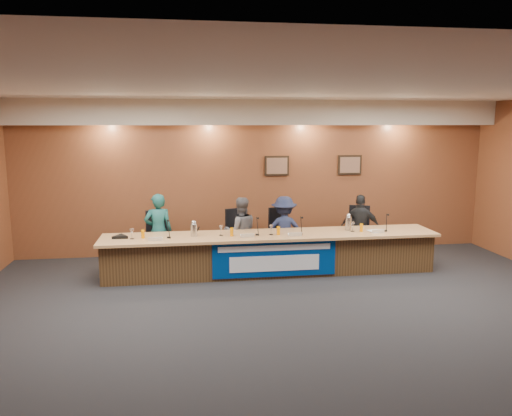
# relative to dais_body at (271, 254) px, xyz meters

# --- Properties ---
(floor) EXTENTS (10.00, 10.00, 0.00)m
(floor) POSITION_rel_dais_body_xyz_m (0.00, -2.40, -0.35)
(floor) COLOR black
(floor) RESTS_ON ground
(ceiling) EXTENTS (10.00, 8.00, 0.04)m
(ceiling) POSITION_rel_dais_body_xyz_m (0.00, -2.40, 2.85)
(ceiling) COLOR silver
(ceiling) RESTS_ON wall_back
(wall_back) EXTENTS (10.00, 0.04, 3.20)m
(wall_back) POSITION_rel_dais_body_xyz_m (0.00, 1.60, 1.25)
(wall_back) COLOR brown
(wall_back) RESTS_ON floor
(soffit) EXTENTS (10.00, 0.50, 0.50)m
(soffit) POSITION_rel_dais_body_xyz_m (0.00, 1.35, 2.60)
(soffit) COLOR beige
(soffit) RESTS_ON wall_back
(dais_body) EXTENTS (6.00, 0.80, 0.70)m
(dais_body) POSITION_rel_dais_body_xyz_m (0.00, 0.00, 0.00)
(dais_body) COLOR #49311A
(dais_body) RESTS_ON floor
(dais_top) EXTENTS (6.10, 0.95, 0.05)m
(dais_top) POSITION_rel_dais_body_xyz_m (0.00, -0.05, 0.38)
(dais_top) COLOR tan
(dais_top) RESTS_ON dais_body
(banner) EXTENTS (2.20, 0.02, 0.65)m
(banner) POSITION_rel_dais_body_xyz_m (0.00, -0.41, 0.03)
(banner) COLOR navy
(banner) RESTS_ON dais_body
(banner_text_upper) EXTENTS (2.00, 0.01, 0.10)m
(banner_text_upper) POSITION_rel_dais_body_xyz_m (0.00, -0.43, 0.23)
(banner_text_upper) COLOR silver
(banner_text_upper) RESTS_ON banner
(banner_text_lower) EXTENTS (1.60, 0.01, 0.28)m
(banner_text_lower) POSITION_rel_dais_body_xyz_m (0.00, -0.43, -0.05)
(banner_text_lower) COLOR silver
(banner_text_lower) RESTS_ON banner
(wall_photo_left) EXTENTS (0.52, 0.04, 0.42)m
(wall_photo_left) POSITION_rel_dais_body_xyz_m (0.40, 1.57, 1.50)
(wall_photo_left) COLOR black
(wall_photo_left) RESTS_ON wall_back
(wall_photo_right) EXTENTS (0.52, 0.04, 0.42)m
(wall_photo_right) POSITION_rel_dais_body_xyz_m (2.00, 1.57, 1.50)
(wall_photo_right) COLOR black
(wall_photo_right) RESTS_ON wall_back
(panelist_a) EXTENTS (0.57, 0.41, 1.44)m
(panelist_a) POSITION_rel_dais_body_xyz_m (-2.05, 0.60, 0.37)
(panelist_a) COLOR #18514E
(panelist_a) RESTS_ON floor
(panelist_b) EXTENTS (0.69, 0.56, 1.34)m
(panelist_b) POSITION_rel_dais_body_xyz_m (-0.49, 0.60, 0.32)
(panelist_b) COLOR #545359
(panelist_b) RESTS_ON floor
(panelist_c) EXTENTS (0.90, 0.57, 1.34)m
(panelist_c) POSITION_rel_dais_body_xyz_m (0.37, 0.60, 0.32)
(panelist_c) COLOR #19213E
(panelist_c) RESTS_ON floor
(panelist_d) EXTENTS (0.85, 0.60, 1.34)m
(panelist_d) POSITION_rel_dais_body_xyz_m (1.93, 0.60, 0.32)
(panelist_d) COLOR black
(panelist_d) RESTS_ON floor
(office_chair_a) EXTENTS (0.57, 0.57, 0.08)m
(office_chair_a) POSITION_rel_dais_body_xyz_m (-2.05, 0.70, 0.13)
(office_chair_a) COLOR black
(office_chair_a) RESTS_ON floor
(office_chair_b) EXTENTS (0.61, 0.61, 0.08)m
(office_chair_b) POSITION_rel_dais_body_xyz_m (-0.49, 0.70, 0.13)
(office_chair_b) COLOR black
(office_chair_b) RESTS_ON floor
(office_chair_c) EXTENTS (0.58, 0.58, 0.08)m
(office_chair_c) POSITION_rel_dais_body_xyz_m (0.37, 0.70, 0.13)
(office_chair_c) COLOR black
(office_chair_c) RESTS_ON floor
(office_chair_d) EXTENTS (0.62, 0.62, 0.08)m
(office_chair_d) POSITION_rel_dais_body_xyz_m (1.93, 0.70, 0.13)
(office_chair_d) COLOR black
(office_chair_d) RESTS_ON floor
(nameplate_a) EXTENTS (0.24, 0.08, 0.10)m
(nameplate_a) POSITION_rel_dais_body_xyz_m (-2.06, -0.33, 0.45)
(nameplate_a) COLOR white
(nameplate_a) RESTS_ON dais_top
(microphone_a) EXTENTS (0.07, 0.07, 0.02)m
(microphone_a) POSITION_rel_dais_body_xyz_m (-1.84, -0.12, 0.41)
(microphone_a) COLOR black
(microphone_a) RESTS_ON dais_top
(juice_glass_a) EXTENTS (0.06, 0.06, 0.15)m
(juice_glass_a) POSITION_rel_dais_body_xyz_m (-2.28, -0.08, 0.47)
(juice_glass_a) COLOR orange
(juice_glass_a) RESTS_ON dais_top
(water_glass_a) EXTENTS (0.08, 0.08, 0.18)m
(water_glass_a) POSITION_rel_dais_body_xyz_m (-2.47, -0.11, 0.49)
(water_glass_a) COLOR silver
(water_glass_a) RESTS_ON dais_top
(nameplate_b) EXTENTS (0.24, 0.08, 0.10)m
(nameplate_b) POSITION_rel_dais_body_xyz_m (-0.46, -0.29, 0.45)
(nameplate_b) COLOR white
(nameplate_b) RESTS_ON dais_top
(microphone_b) EXTENTS (0.07, 0.07, 0.02)m
(microphone_b) POSITION_rel_dais_body_xyz_m (-0.27, -0.12, 0.41)
(microphone_b) COLOR black
(microphone_b) RESTS_ON dais_top
(juice_glass_b) EXTENTS (0.06, 0.06, 0.15)m
(juice_glass_b) POSITION_rel_dais_body_xyz_m (-0.73, -0.13, 0.47)
(juice_glass_b) COLOR orange
(juice_glass_b) RESTS_ON dais_top
(water_glass_b) EXTENTS (0.08, 0.08, 0.18)m
(water_glass_b) POSITION_rel_dais_body_xyz_m (-0.92, -0.06, 0.49)
(water_glass_b) COLOR silver
(water_glass_b) RESTS_ON dais_top
(nameplate_c) EXTENTS (0.24, 0.08, 0.10)m
(nameplate_c) POSITION_rel_dais_body_xyz_m (0.39, -0.32, 0.45)
(nameplate_c) COLOR white
(nameplate_c) RESTS_ON dais_top
(microphone_c) EXTENTS (0.07, 0.07, 0.02)m
(microphone_c) POSITION_rel_dais_body_xyz_m (0.52, -0.18, 0.41)
(microphone_c) COLOR black
(microphone_c) RESTS_ON dais_top
(juice_glass_c) EXTENTS (0.06, 0.06, 0.15)m
(juice_glass_c) POSITION_rel_dais_body_xyz_m (0.12, -0.13, 0.47)
(juice_glass_c) COLOR orange
(juice_glass_c) RESTS_ON dais_top
(water_glass_c) EXTENTS (0.08, 0.08, 0.18)m
(water_glass_c) POSITION_rel_dais_body_xyz_m (-0.02, -0.13, 0.49)
(water_glass_c) COLOR silver
(water_glass_c) RESTS_ON dais_top
(nameplate_d) EXTENTS (0.24, 0.08, 0.10)m
(nameplate_d) POSITION_rel_dais_body_xyz_m (1.95, -0.28, 0.45)
(nameplate_d) COLOR white
(nameplate_d) RESTS_ON dais_top
(microphone_d) EXTENTS (0.07, 0.07, 0.02)m
(microphone_d) POSITION_rel_dais_body_xyz_m (2.15, -0.14, 0.41)
(microphone_d) COLOR black
(microphone_d) RESTS_ON dais_top
(juice_glass_d) EXTENTS (0.06, 0.06, 0.15)m
(juice_glass_d) POSITION_rel_dais_body_xyz_m (1.69, -0.10, 0.47)
(juice_glass_d) COLOR orange
(juice_glass_d) RESTS_ON dais_top
(water_glass_d) EXTENTS (0.08, 0.08, 0.18)m
(water_glass_d) POSITION_rel_dais_body_xyz_m (1.53, -0.08, 0.49)
(water_glass_d) COLOR silver
(water_glass_d) RESTS_ON dais_top
(carafe_left) EXTENTS (0.12, 0.12, 0.23)m
(carafe_left) POSITION_rel_dais_body_xyz_m (-1.39, -0.06, 0.51)
(carafe_left) COLOR silver
(carafe_left) RESTS_ON dais_top
(carafe_right) EXTENTS (0.12, 0.12, 0.25)m
(carafe_right) POSITION_rel_dais_body_xyz_m (1.49, 0.06, 0.53)
(carafe_right) COLOR silver
(carafe_right) RESTS_ON dais_top
(speakerphone) EXTENTS (0.32, 0.32, 0.05)m
(speakerphone) POSITION_rel_dais_body_xyz_m (-2.68, -0.00, 0.43)
(speakerphone) COLOR black
(speakerphone) RESTS_ON dais_top
(paper_stack) EXTENTS (0.26, 0.33, 0.01)m
(paper_stack) POSITION_rel_dais_body_xyz_m (1.95, -0.13, 0.40)
(paper_stack) COLOR white
(paper_stack) RESTS_ON dais_top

